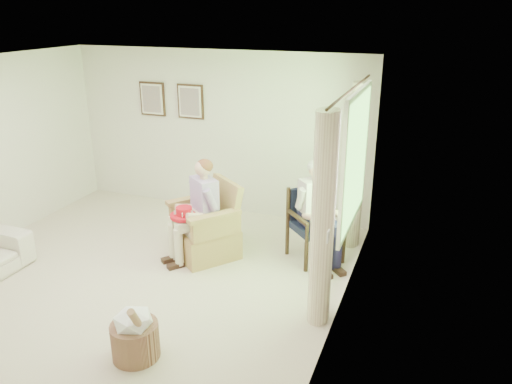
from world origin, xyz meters
TOP-DOWN VIEW (x-y plane):
  - floor at (0.00, 0.00)m, footprint 5.50×5.50m
  - back_wall at (0.00, 2.75)m, footprint 5.00×0.04m
  - right_wall at (2.50, 0.00)m, footprint 0.04×5.50m
  - ceiling at (0.00, 0.00)m, footprint 5.00×5.50m
  - window at (2.46, 1.20)m, footprint 0.13×2.50m
  - curtain_left at (2.33, 0.22)m, footprint 0.34×0.34m
  - curtain_right at (2.33, 2.18)m, footprint 0.34×0.34m
  - framed_print_left at (-1.15, 2.71)m, footprint 0.45×0.05m
  - framed_print_right at (-0.45, 2.71)m, footprint 0.45×0.05m
  - wicker_armchair at (0.52, 1.16)m, footprint 0.80×0.80m
  - wood_armchair at (1.95, 1.64)m, footprint 0.61×0.58m
  - person_wicker at (0.52, 1.03)m, footprint 0.40×0.63m
  - person_dark at (1.95, 1.48)m, footprint 0.40×0.63m
  - red_hat at (0.36, 0.88)m, footprint 0.37×0.37m
  - hatbox at (0.83, -1.03)m, footprint 0.56×0.56m

SIDE VIEW (x-z plane):
  - floor at x=0.00m, z-range 0.00..0.00m
  - hatbox at x=0.83m, z-range -0.08..0.61m
  - wicker_armchair at x=0.52m, z-range -0.19..0.84m
  - wood_armchair at x=1.95m, z-range 0.05..0.99m
  - red_hat at x=0.36m, z-range 0.62..0.76m
  - person_wicker at x=0.52m, z-range 0.11..1.46m
  - person_dark at x=1.95m, z-range 0.12..1.47m
  - curtain_left at x=2.33m, z-range 0.00..2.30m
  - curtain_right at x=2.33m, z-range 0.00..2.30m
  - back_wall at x=0.00m, z-range 0.00..2.60m
  - right_wall at x=2.50m, z-range 0.00..2.60m
  - window at x=2.46m, z-range 0.77..2.40m
  - framed_print_left at x=-1.15m, z-range 1.51..2.06m
  - framed_print_right at x=-0.45m, z-range 1.51..2.06m
  - ceiling at x=0.00m, z-range 2.59..2.61m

